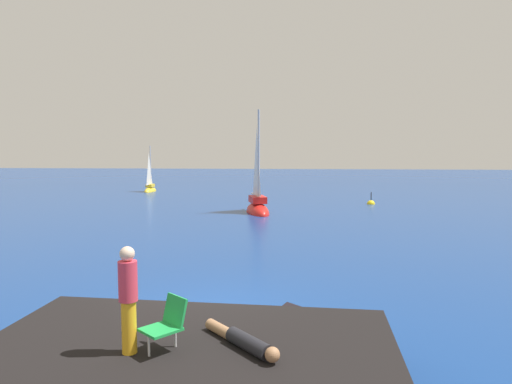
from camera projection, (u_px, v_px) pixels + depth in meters
ground_plane at (211, 312)px, 11.05m from camera, size 160.00×160.00×0.00m
shore_ledge at (183, 377)px, 7.06m from camera, size 6.74×4.71×0.84m
boulder_seaward at (296, 345)px, 9.22m from camera, size 1.89×2.04×1.12m
boulder_inland at (322, 341)px, 9.39m from camera, size 1.33×1.50×0.91m
sailboat_near at (258, 207)px, 28.28m from camera, size 2.16×3.79×6.84m
sailboat_far at (150, 189)px, 42.41m from camera, size 0.84×2.48×4.58m
person_sunbather at (244, 341)px, 7.09m from camera, size 1.30×1.38×0.25m
person_standing at (128, 297)px, 6.86m from camera, size 0.28×0.28×1.62m
beach_chair at (167, 321)px, 7.01m from camera, size 0.75×0.76×0.80m
marker_buoy at (371, 204)px, 32.71m from camera, size 0.56×0.56×1.13m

